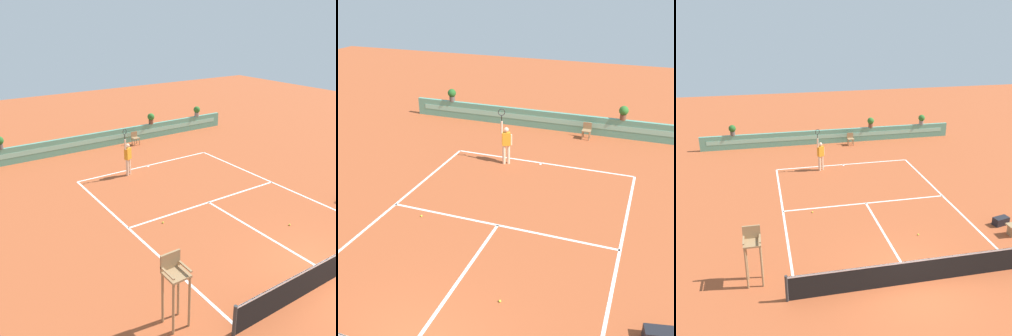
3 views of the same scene
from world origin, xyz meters
TOP-DOWN VIEW (x-y plane):
  - ground_plane at (0.00, 6.00)m, footprint 60.00×60.00m
  - court_lines at (0.00, 6.72)m, footprint 8.32×11.94m
  - back_wall_barrier at (0.00, 16.39)m, footprint 18.00×0.21m
  - ball_kid_chair at (1.34, 15.66)m, footprint 0.44×0.44m
  - gear_bag at (5.35, 3.08)m, footprint 0.76×0.50m
  - tennis_player at (-1.49, 11.27)m, footprint 0.57×0.36m
  - tennis_ball_near_baseline at (1.39, 2.99)m, footprint 0.07×0.07m
  - tennis_ball_mid_court at (-2.74, 5.97)m, footprint 0.07×0.07m
  - potted_plant_far_left at (-6.76, 16.39)m, footprint 0.48×0.48m
  - potted_plant_right at (3.02, 16.39)m, footprint 0.48×0.48m

SIDE VIEW (x-z plane):
  - ground_plane at x=0.00m, z-range 0.00..0.00m
  - court_lines at x=0.00m, z-range 0.00..0.01m
  - tennis_ball_near_baseline at x=1.39m, z-range 0.00..0.07m
  - tennis_ball_mid_court at x=-2.74m, z-range 0.00..0.07m
  - gear_bag at x=5.35m, z-range 0.00..0.36m
  - ball_kid_chair at x=1.34m, z-range 0.05..0.90m
  - back_wall_barrier at x=0.00m, z-range 0.00..1.00m
  - tennis_player at x=-1.49m, z-range -0.24..2.34m
  - potted_plant_far_left at x=-6.76m, z-range 1.05..1.78m
  - potted_plant_right at x=3.02m, z-range 1.05..1.78m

